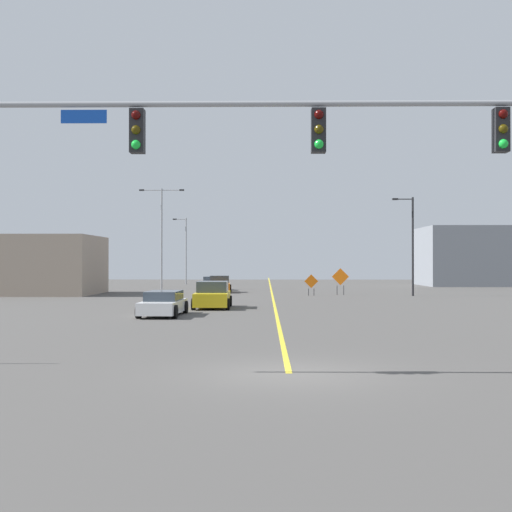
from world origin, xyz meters
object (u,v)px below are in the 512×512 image
at_px(street_lamp_near_left, 411,241).
at_px(street_lamp_near_right, 162,230).
at_px(traffic_signal_assembly, 412,147).
at_px(construction_sign_right_shoulder, 311,282).
at_px(car_silver_near, 213,284).
at_px(car_yellow_distant, 212,296).
at_px(construction_sign_median_near, 340,278).
at_px(street_lamp_mid_left, 185,248).
at_px(car_white_passing, 163,304).
at_px(car_orange_approaching, 220,285).

relative_size(street_lamp_near_left, street_lamp_near_right, 0.79).
bearing_deg(street_lamp_near_left, traffic_signal_assembly, -102.21).
xyz_separation_m(construction_sign_right_shoulder, car_silver_near, (-8.34, 9.47, -0.42)).
bearing_deg(car_silver_near, traffic_signal_assembly, -79.81).
distance_m(traffic_signal_assembly, car_yellow_distant, 23.78).
bearing_deg(traffic_signal_assembly, car_silver_near, 100.19).
distance_m(traffic_signal_assembly, construction_sign_median_near, 37.89).
bearing_deg(car_yellow_distant, street_lamp_near_left, 43.75).
bearing_deg(street_lamp_near_left, construction_sign_median_near, 164.08).
bearing_deg(construction_sign_median_near, car_yellow_distant, -120.63).
xyz_separation_m(street_lamp_near_left, construction_sign_median_near, (-5.30, 1.51, -2.86)).
relative_size(traffic_signal_assembly, car_yellow_distant, 4.01).
xyz_separation_m(street_lamp_mid_left, car_yellow_distant, (6.29, -39.51, -3.54)).
bearing_deg(street_lamp_near_left, construction_sign_right_shoulder, 178.06).
height_order(construction_sign_median_near, car_silver_near, construction_sign_median_near).
xyz_separation_m(traffic_signal_assembly, construction_sign_median_near, (2.51, 37.60, -4.04)).
bearing_deg(car_white_passing, street_lamp_near_left, 49.58).
height_order(street_lamp_mid_left, construction_sign_right_shoulder, street_lamp_mid_left).
height_order(construction_sign_median_near, car_yellow_distant, construction_sign_median_near).
bearing_deg(construction_sign_right_shoulder, street_lamp_mid_left, 116.74).
bearing_deg(construction_sign_right_shoulder, street_lamp_near_right, 138.26).
relative_size(car_silver_near, car_orange_approaching, 1.11).
distance_m(street_lamp_mid_left, car_white_passing, 45.31).
xyz_separation_m(street_lamp_mid_left, car_white_passing, (4.30, -44.96, -3.66)).
relative_size(street_lamp_near_right, car_white_passing, 2.09).
bearing_deg(car_white_passing, car_yellow_distant, 69.91).
xyz_separation_m(car_silver_near, car_orange_approaching, (0.85, -4.15, 0.05)).
bearing_deg(construction_sign_median_near, car_orange_approaching, 157.66).
distance_m(traffic_signal_assembly, car_orange_approaching, 42.58).
bearing_deg(traffic_signal_assembly, street_lamp_near_right, 105.49).
relative_size(car_yellow_distant, car_orange_approaching, 1.05).
height_order(street_lamp_mid_left, car_orange_approaching, street_lamp_mid_left).
distance_m(traffic_signal_assembly, street_lamp_near_left, 36.94).
bearing_deg(car_orange_approaching, street_lamp_near_left, -20.16).
xyz_separation_m(construction_sign_right_shoulder, car_orange_approaching, (-7.50, 5.32, -0.37)).
bearing_deg(car_yellow_distant, street_lamp_mid_left, 99.04).
bearing_deg(car_orange_approaching, car_silver_near, 101.52).
xyz_separation_m(street_lamp_near_left, car_yellow_distant, (-14.30, -13.69, -3.50)).
height_order(street_lamp_mid_left, car_yellow_distant, street_lamp_mid_left).
bearing_deg(construction_sign_right_shoulder, car_orange_approaching, 144.65).
bearing_deg(car_yellow_distant, construction_sign_median_near, 59.37).
relative_size(traffic_signal_assembly, construction_sign_median_near, 8.18).
height_order(car_white_passing, car_orange_approaching, car_orange_approaching).
height_order(construction_sign_right_shoulder, car_yellow_distant, construction_sign_right_shoulder).
relative_size(street_lamp_mid_left, car_yellow_distant, 1.78).
xyz_separation_m(car_white_passing, car_yellow_distant, (1.99, 5.44, 0.12)).
height_order(street_lamp_near_right, car_yellow_distant, street_lamp_near_right).
distance_m(street_lamp_mid_left, car_yellow_distant, 40.17).
distance_m(street_lamp_near_right, car_orange_approaching, 10.35).
bearing_deg(car_orange_approaching, street_lamp_near_right, 131.76).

